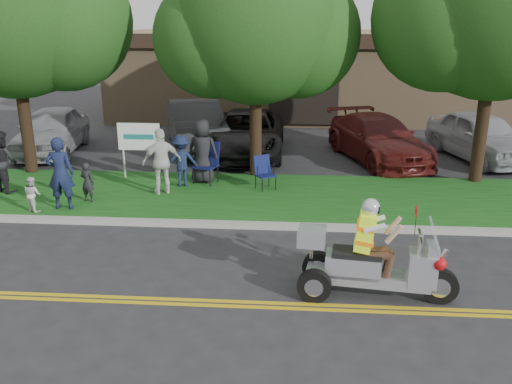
# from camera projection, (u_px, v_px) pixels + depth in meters

# --- Properties ---
(ground) EXTENTS (120.00, 120.00, 0.00)m
(ground) POSITION_uv_depth(u_px,v_px,m) (199.00, 289.00, 9.86)
(ground) COLOR #28282B
(ground) RESTS_ON ground
(centerline_near) EXTENTS (60.00, 0.10, 0.01)m
(centerline_near) POSITION_uv_depth(u_px,v_px,m) (193.00, 305.00, 9.31)
(centerline_near) COLOR gold
(centerline_near) RESTS_ON ground
(centerline_far) EXTENTS (60.00, 0.10, 0.01)m
(centerline_far) POSITION_uv_depth(u_px,v_px,m) (194.00, 300.00, 9.46)
(centerline_far) COLOR gold
(centerline_far) RESTS_ON ground
(curb) EXTENTS (60.00, 0.25, 0.12)m
(curb) POSITION_uv_depth(u_px,v_px,m) (221.00, 224.00, 12.73)
(curb) COLOR #A8A89E
(curb) RESTS_ON ground
(grass_verge) EXTENTS (60.00, 4.00, 0.10)m
(grass_verge) POSITION_uv_depth(u_px,v_px,m) (232.00, 196.00, 14.77)
(grass_verge) COLOR #154D14
(grass_verge) RESTS_ON ground
(commercial_building) EXTENTS (18.00, 8.20, 4.00)m
(commercial_building) POSITION_uv_depth(u_px,v_px,m) (303.00, 73.00, 27.08)
(commercial_building) COLOR #9E7F5B
(commercial_building) RESTS_ON ground
(tree_left) EXTENTS (6.62, 5.40, 7.78)m
(tree_left) POSITION_uv_depth(u_px,v_px,m) (13.00, 11.00, 15.47)
(tree_left) COLOR #332114
(tree_left) RESTS_ON ground
(tree_mid) EXTENTS (5.88, 4.80, 7.05)m
(tree_mid) POSITION_uv_depth(u_px,v_px,m) (258.00, 27.00, 15.30)
(tree_mid) COLOR #332114
(tree_mid) RESTS_ON ground
(tree_right) EXTENTS (6.86, 5.60, 8.07)m
(tree_right) POSITION_uv_depth(u_px,v_px,m) (500.00, 4.00, 14.46)
(tree_right) COLOR #332114
(tree_right) RESTS_ON ground
(business_sign) EXTENTS (1.25, 0.06, 1.75)m
(business_sign) POSITION_uv_depth(u_px,v_px,m) (139.00, 140.00, 15.93)
(business_sign) COLOR silver
(business_sign) RESTS_ON ground
(trike_scooter) EXTENTS (2.79, 1.02, 1.82)m
(trike_scooter) POSITION_uv_depth(u_px,v_px,m) (369.00, 263.00, 9.42)
(trike_scooter) COLOR black
(trike_scooter) RESTS_ON ground
(lawn_chair_a) EXTENTS (0.79, 0.81, 1.18)m
(lawn_chair_a) POSITION_uv_depth(u_px,v_px,m) (208.00, 160.00, 15.63)
(lawn_chair_a) COLOR black
(lawn_chair_a) RESTS_ON grass_verge
(lawn_chair_b) EXTENTS (0.68, 0.69, 0.93)m
(lawn_chair_b) POSITION_uv_depth(u_px,v_px,m) (264.00, 170.00, 15.09)
(lawn_chair_b) COLOR black
(lawn_chair_b) RESTS_ON grass_verge
(spectator_adult_left) EXTENTS (0.71, 0.50, 1.83)m
(spectator_adult_left) POSITION_uv_depth(u_px,v_px,m) (60.00, 173.00, 13.40)
(spectator_adult_left) COLOR #161F3F
(spectator_adult_left) RESTS_ON grass_verge
(spectator_adult_mid) EXTENTS (1.04, 0.97, 1.70)m
(spectator_adult_mid) POSITION_uv_depth(u_px,v_px,m) (3.00, 161.00, 14.75)
(spectator_adult_mid) COLOR black
(spectator_adult_mid) RESTS_ON grass_verge
(spectator_adult_right) EXTENTS (1.14, 0.87, 1.79)m
(spectator_adult_right) POSITION_uv_depth(u_px,v_px,m) (162.00, 162.00, 14.54)
(spectator_adult_right) COLOR silver
(spectator_adult_right) RESTS_ON grass_verge
(spectator_chair_a) EXTENTS (1.06, 0.80, 1.46)m
(spectator_chair_a) POSITION_uv_depth(u_px,v_px,m) (182.00, 161.00, 15.26)
(spectator_chair_a) COLOR #172242
(spectator_chair_a) RESTS_ON grass_verge
(spectator_chair_b) EXTENTS (0.97, 0.70, 1.85)m
(spectator_chair_b) POSITION_uv_depth(u_px,v_px,m) (203.00, 151.00, 15.54)
(spectator_chair_b) COLOR black
(spectator_chair_b) RESTS_ON grass_verge
(child_left) EXTENTS (0.43, 0.33, 1.04)m
(child_left) POSITION_uv_depth(u_px,v_px,m) (87.00, 182.00, 14.03)
(child_left) COLOR black
(child_left) RESTS_ON grass_verge
(child_right) EXTENTS (0.54, 0.51, 0.89)m
(child_right) POSITION_uv_depth(u_px,v_px,m) (32.00, 194.00, 13.34)
(child_right) COLOR silver
(child_right) RESTS_ON grass_verge
(parked_car_far_left) EXTENTS (2.56, 4.99, 1.63)m
(parked_car_far_left) POSITION_uv_depth(u_px,v_px,m) (51.00, 130.00, 19.42)
(parked_car_far_left) COLOR #9A9BA1
(parked_car_far_left) RESTS_ON ground
(parked_car_left) EXTENTS (3.31, 5.58, 1.74)m
(parked_car_left) POSITION_uv_depth(u_px,v_px,m) (196.00, 125.00, 20.09)
(parked_car_left) COLOR #2F2F32
(parked_car_left) RESTS_ON ground
(parked_car_mid) EXTENTS (2.61, 5.55, 1.53)m
(parked_car_mid) POSITION_uv_depth(u_px,v_px,m) (247.00, 133.00, 19.17)
(parked_car_mid) COLOR black
(parked_car_mid) RESTS_ON ground
(parked_car_right) EXTENTS (3.61, 5.58, 1.50)m
(parked_car_right) POSITION_uv_depth(u_px,v_px,m) (378.00, 139.00, 18.39)
(parked_car_right) COLOR #531613
(parked_car_right) RESTS_ON ground
(parked_car_far_right) EXTENTS (3.12, 5.12, 1.63)m
(parked_car_far_right) POSITION_uv_depth(u_px,v_px,m) (480.00, 136.00, 18.49)
(parked_car_far_right) COLOR #A0A3A7
(parked_car_far_right) RESTS_ON ground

